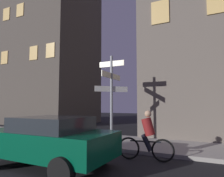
# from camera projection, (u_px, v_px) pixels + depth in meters

# --- Properties ---
(sidewalk_kerb) EXTENTS (40.00, 3.16, 0.14)m
(sidewalk_kerb) POSITION_uv_depth(u_px,v_px,m) (99.00, 140.00, 9.79)
(sidewalk_kerb) COLOR #9E9991
(sidewalk_kerb) RESTS_ON ground_plane
(signpost) EXTENTS (1.19, 1.75, 3.80)m
(signpost) POSITION_uv_depth(u_px,v_px,m) (112.00, 91.00, 8.70)
(signpost) COLOR gray
(signpost) RESTS_ON sidewalk_kerb
(car_near_right) EXTENTS (4.00, 2.10, 1.44)m
(car_near_right) POSITION_uv_depth(u_px,v_px,m) (49.00, 139.00, 5.87)
(car_near_right) COLOR #05472D
(car_near_right) RESTS_ON ground_plane
(cyclist) EXTENTS (1.81, 0.37, 1.61)m
(cyclist) POSITION_uv_depth(u_px,v_px,m) (147.00, 137.00, 6.49)
(cyclist) COLOR black
(cyclist) RESTS_ON ground_plane
(building_left_block) EXTENTS (9.40, 6.74, 19.82)m
(building_left_block) POSITION_uv_depth(u_px,v_px,m) (47.00, 28.00, 21.22)
(building_left_block) COLOR #4C443D
(building_left_block) RESTS_ON ground_plane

